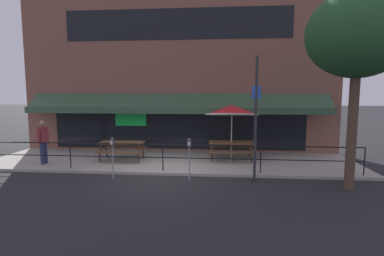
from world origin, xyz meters
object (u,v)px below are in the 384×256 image
patio_umbrella_centre (232,110)px  parking_meter_near (112,146)px  street_tree_curbside (362,29)px  picnic_table_centre (231,146)px  pedestrian_walking (43,140)px  street_sign_pole (256,118)px  parking_meter_far (189,147)px  picnic_table_left (122,146)px

patio_umbrella_centre → parking_meter_near: bearing=-146.3°
patio_umbrella_centre → street_tree_curbside: (3.50, -3.04, 2.50)m
picnic_table_centre → street_tree_curbside: size_ratio=0.29×
pedestrian_walking → parking_meter_near: 3.66m
picnic_table_centre → street_sign_pole: size_ratio=0.45×
pedestrian_walking → parking_meter_near: size_ratio=1.20×
pedestrian_walking → parking_meter_far: bearing=-14.3°
street_sign_pole → parking_meter_far: bearing=-176.2°
pedestrian_walking → street_sign_pole: bearing=-9.7°
street_tree_curbside → patio_umbrella_centre: bearing=139.0°
picnic_table_centre → picnic_table_left: bearing=-174.6°
picnic_table_centre → pedestrian_walking: size_ratio=1.05×
patio_umbrella_centre → pedestrian_walking: (-7.36, -1.18, -1.12)m
picnic_table_centre → parking_meter_far: bearing=-117.4°
parking_meter_far → street_tree_curbside: size_ratio=0.23×
patio_umbrella_centre → street_sign_pole: bearing=-75.7°
parking_meter_near → street_sign_pole: (4.67, 0.15, 0.92)m
patio_umbrella_centre → pedestrian_walking: bearing=-170.9°
patio_umbrella_centre → pedestrian_walking: 7.53m
picnic_table_left → picnic_table_centre: same height
street_tree_curbside → pedestrian_walking: bearing=170.2°
parking_meter_far → pedestrian_walking: bearing=165.7°
picnic_table_left → patio_umbrella_centre: size_ratio=0.75×
picnic_table_left → street_sign_pole: street_sign_pole is taller
pedestrian_walking → picnic_table_left: bearing=17.4°
patio_umbrella_centre → parking_meter_far: bearing=-118.6°
picnic_table_centre → street_tree_curbside: (3.50, -3.19, 3.97)m
picnic_table_centre → pedestrian_walking: (-7.36, -1.32, 0.35)m
patio_umbrella_centre → parking_meter_far: patio_umbrella_centre is taller
picnic_table_centre → street_sign_pole: 3.08m
street_tree_curbside → parking_meter_far: bearing=175.8°
picnic_table_centre → parking_meter_near: (-4.02, -2.83, 0.44)m
parking_meter_far → patio_umbrella_centre: bearing=61.4°
street_sign_pole → parking_meter_near: bearing=-178.2°
picnic_table_centre → parking_meter_far: size_ratio=1.27×
picnic_table_left → parking_meter_near: 2.49m
picnic_table_left → pedestrian_walking: pedestrian_walking is taller
patio_umbrella_centre → picnic_table_centre: bearing=90.0°
parking_meter_near → street_tree_curbside: 8.32m
picnic_table_left → street_tree_curbside: (8.01, -2.76, 3.97)m
pedestrian_walking → street_tree_curbside: size_ratio=0.27×
patio_umbrella_centre → street_sign_pole: 2.62m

